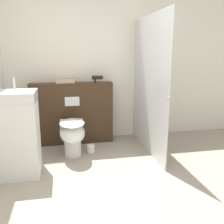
{
  "coord_description": "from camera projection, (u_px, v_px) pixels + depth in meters",
  "views": [
    {
      "loc": [
        -0.44,
        -2.04,
        1.43
      ],
      "look_at": [
        0.21,
        1.21,
        0.63
      ],
      "focal_mm": 40.0,
      "sensor_mm": 36.0,
      "label": 1
    }
  ],
  "objects": [
    {
      "name": "ground_plane",
      "position": [
        115.0,
        206.0,
        2.36
      ],
      "size": [
        12.0,
        12.0,
        0.0
      ],
      "primitive_type": "plane",
      "color": "#9E9384"
    },
    {
      "name": "wall_back",
      "position": [
        89.0,
        63.0,
        4.02
      ],
      "size": [
        8.0,
        0.06,
        2.5
      ],
      "color": "silver",
      "rests_on": "ground_plane"
    },
    {
      "name": "partition_panel",
      "position": [
        72.0,
        113.0,
        3.94
      ],
      "size": [
        1.26,
        0.22,
        0.97
      ],
      "color": "#3D2819",
      "rests_on": "ground_plane"
    },
    {
      "name": "shower_glass",
      "position": [
        149.0,
        86.0,
        3.51
      ],
      "size": [
        0.04,
        1.43,
        1.92
      ],
      "color": "silver",
      "rests_on": "ground_plane"
    },
    {
      "name": "toilet",
      "position": [
        72.0,
        135.0,
        3.41
      ],
      "size": [
        0.34,
        0.6,
        0.52
      ],
      "color": "white",
      "rests_on": "ground_plane"
    },
    {
      "name": "sink_vanity",
      "position": [
        17.0,
        134.0,
        2.89
      ],
      "size": [
        0.5,
        0.46,
        1.14
      ],
      "color": "white",
      "rests_on": "ground_plane"
    },
    {
      "name": "hair_drier",
      "position": [
        97.0,
        78.0,
        3.86
      ],
      "size": [
        0.19,
        0.06,
        0.11
      ],
      "color": "black",
      "rests_on": "partition_panel"
    },
    {
      "name": "folded_towel",
      "position": [
        65.0,
        81.0,
        3.81
      ],
      "size": [
        0.28,
        0.19,
        0.06
      ],
      "color": "tan",
      "rests_on": "partition_panel"
    },
    {
      "name": "spare_toilet_roll",
      "position": [
        91.0,
        148.0,
        3.65
      ],
      "size": [
        0.11,
        0.11,
        0.1
      ],
      "color": "white",
      "rests_on": "ground_plane"
    }
  ]
}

